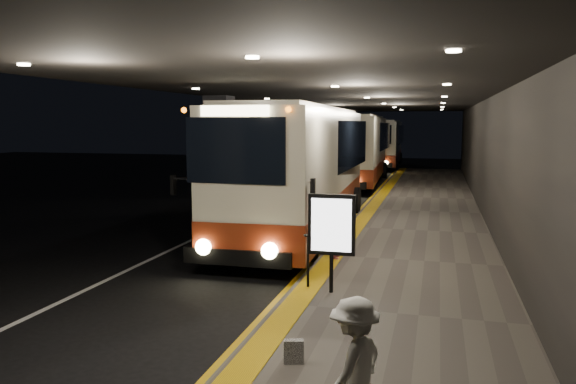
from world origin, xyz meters
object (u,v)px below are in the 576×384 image
at_px(coach_third, 384,145).
at_px(bag_polka, 294,352).
at_px(stanchion_post, 308,261).
at_px(coach_main, 302,174).
at_px(passenger_waiting_white, 354,366).
at_px(passenger_boarding, 336,227).
at_px(coach_second, 359,152).
at_px(info_sign, 332,226).

height_order(coach_third, bag_polka, coach_third).
bearing_deg(stanchion_post, coach_main, 104.61).
height_order(coach_third, passenger_waiting_white, coach_third).
xyz_separation_m(coach_third, passenger_boarding, (1.87, -32.38, -0.81)).
bearing_deg(coach_second, passenger_waiting_white, -84.76).
height_order(bag_polka, info_sign, info_sign).
distance_m(passenger_boarding, passenger_waiting_white, 8.03).
distance_m(passenger_boarding, info_sign, 2.96).
distance_m(coach_second, bag_polka, 25.49).
relative_size(coach_main, passenger_waiting_white, 8.32).
bearing_deg(passenger_boarding, coach_third, -6.92).
height_order(coach_main, stanchion_post, coach_main).
relative_size(coach_main, passenger_boarding, 8.05).
bearing_deg(coach_second, info_sign, -86.06).
bearing_deg(coach_main, info_sign, -74.10).
bearing_deg(stanchion_post, passenger_waiting_white, -71.75).
distance_m(passenger_waiting_white, stanchion_post, 5.50).
bearing_deg(passenger_boarding, coach_second, -3.99).
height_order(passenger_boarding, bag_polka, passenger_boarding).
bearing_deg(passenger_boarding, stanchion_post, 167.50).
bearing_deg(bag_polka, passenger_boarding, 94.82).
distance_m(bag_polka, stanchion_post, 3.74).
relative_size(coach_main, bag_polka, 37.49).
xyz_separation_m(coach_third, bag_polka, (2.40, -38.70, -1.43)).
bearing_deg(coach_third, bag_polka, -88.30).
relative_size(passenger_boarding, stanchion_post, 1.44).
xyz_separation_m(bag_polka, stanchion_post, (-0.64, 3.67, 0.38)).
relative_size(coach_second, stanchion_post, 11.28).
height_order(coach_main, bag_polka, coach_main).
relative_size(bag_polka, stanchion_post, 0.31).
height_order(coach_main, info_sign, coach_main).
height_order(coach_main, coach_third, coach_main).
bearing_deg(info_sign, stanchion_post, 155.44).
xyz_separation_m(coach_main, coach_third, (-0.04, 28.42, -0.13)).
relative_size(coach_third, passenger_boarding, 7.42).
distance_m(coach_second, passenger_boarding, 19.13).
relative_size(passenger_boarding, passenger_waiting_white, 1.03).
bearing_deg(info_sign, coach_third, 92.70).
xyz_separation_m(coach_second, info_sign, (2.50, -21.87, -0.35)).
distance_m(passenger_boarding, stanchion_post, 2.66).
height_order(coach_second, info_sign, coach_second).
xyz_separation_m(coach_third, stanchion_post, (1.76, -35.03, -1.05)).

